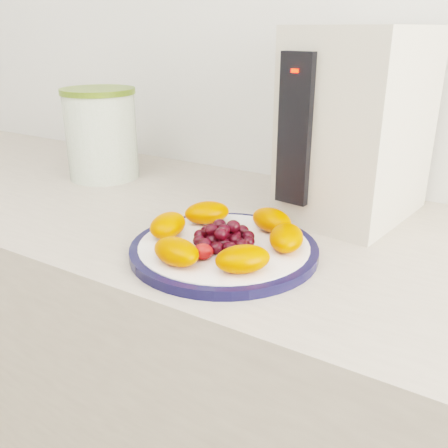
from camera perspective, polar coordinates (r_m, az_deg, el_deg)
The scene contains 10 objects.
counter at distance 1.16m, azimuth -0.53°, elevation -20.48°, with size 3.50×0.60×0.90m, color #B4A594.
cabinet_face at distance 1.18m, azimuth -0.52°, elevation -21.56°, with size 3.48×0.58×0.84m, color #80634B.
plate_rim at distance 0.77m, azimuth -0.00°, elevation -2.95°, with size 0.29×0.29×0.01m, color black.
plate_face at distance 0.77m, azimuth -0.00°, elevation -2.88°, with size 0.26×0.26×0.02m, color white.
canister at distance 1.18m, azimuth -13.80°, elevation 9.68°, with size 0.16×0.16×0.19m, color #365D16.
canister_lid at distance 1.17m, azimuth -14.25°, elevation 14.52°, with size 0.16×0.16×0.01m, color #536722.
appliance_body at distance 0.93m, azimuth 15.15°, elevation 10.86°, with size 0.19×0.26×0.33m, color beige.
appliance_panel at distance 0.83m, azimuth 8.16°, elevation 10.51°, with size 0.06×0.02×0.24m, color black.
appliance_led at distance 0.81m, azimuth 8.13°, elevation 16.96°, with size 0.01×0.01×0.01m, color #FF0C05.
fruit_plate at distance 0.75m, azimuth -0.09°, elevation -1.21°, with size 0.25×0.25×0.04m.
Camera 1 is at (0.47, 0.48, 1.23)m, focal length 40.00 mm.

